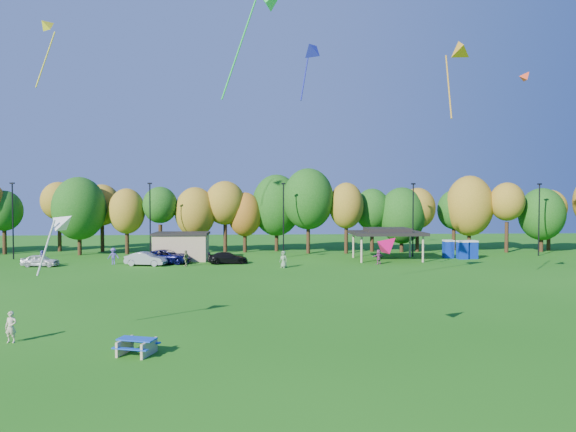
{
  "coord_description": "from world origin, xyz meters",
  "views": [
    {
      "loc": [
        -0.92,
        -22.14,
        7.24
      ],
      "look_at": [
        0.65,
        6.0,
        6.26
      ],
      "focal_mm": 32.0,
      "sensor_mm": 36.0,
      "label": 1
    }
  ],
  "objects": [
    {
      "name": "kite_flyer",
      "position": [
        -13.36,
        4.04,
        0.79
      ],
      "size": [
        0.6,
        0.42,
        1.58
      ],
      "primitive_type": "imported",
      "rotation": [
        0.0,
        0.0,
        -0.08
      ],
      "color": "beige",
      "rests_on": "ground"
    },
    {
      "name": "kite_3",
      "position": [
        3.13,
        16.03,
        18.22
      ],
      "size": [
        2.08,
        2.82,
        4.61
      ],
      "color": "navy"
    },
    {
      "name": "utility_building",
      "position": [
        -10.0,
        38.0,
        1.64
      ],
      "size": [
        6.3,
        4.3,
        3.25
      ],
      "color": "tan",
      "rests_on": "ground"
    },
    {
      "name": "tree_line",
      "position": [
        -1.03,
        45.51,
        5.91
      ],
      "size": [
        93.57,
        10.55,
        11.15
      ],
      "color": "black",
      "rests_on": "ground"
    },
    {
      "name": "kite_5",
      "position": [
        12.33,
        11.43,
        17.17
      ],
      "size": [
        1.57,
        3.38,
        5.51
      ],
      "color": "orange"
    },
    {
      "name": "far_person_4",
      "position": [
        1.57,
        30.82,
        0.89
      ],
      "size": [
        1.03,
        0.97,
        1.77
      ],
      "primitive_type": "imported",
      "rotation": [
        0.0,
        0.0,
        5.63
      ],
      "color": "#6A8F61",
      "rests_on": "ground"
    },
    {
      "name": "kite_2",
      "position": [
        5.48,
        2.81,
        5.0
      ],
      "size": [
        1.52,
        1.28,
        1.34
      ],
      "color": "#C30A4B"
    },
    {
      "name": "car_a",
      "position": [
        -24.09,
        33.24,
        0.64
      ],
      "size": [
        3.82,
        1.63,
        1.29
      ],
      "primitive_type": "imported",
      "rotation": [
        0.0,
        0.0,
        1.54
      ],
      "color": "silver",
      "rests_on": "ground"
    },
    {
      "name": "picnic_table",
      "position": [
        -6.6,
        1.71,
        0.44
      ],
      "size": [
        2.08,
        1.88,
        0.75
      ],
      "rotation": [
        0.0,
        0.0,
        -0.3
      ],
      "color": "tan",
      "rests_on": "ground"
    },
    {
      "name": "far_person_1",
      "position": [
        -24.1,
        33.77,
        0.83
      ],
      "size": [
        0.9,
        0.76,
        1.65
      ],
      "primitive_type": "imported",
      "rotation": [
        0.0,
        0.0,
        6.11
      ],
      "color": "#5F56BE",
      "rests_on": "ground"
    },
    {
      "name": "far_person_3",
      "position": [
        -16.86,
        34.59,
        0.9
      ],
      "size": [
        1.28,
        0.9,
        1.81
      ],
      "primitive_type": "imported",
      "rotation": [
        0.0,
        0.0,
        0.21
      ],
      "color": "#53489E",
      "rests_on": "ground"
    },
    {
      "name": "lamp_posts",
      "position": [
        2.0,
        40.0,
        4.9
      ],
      "size": [
        64.5,
        0.25,
        9.09
      ],
      "color": "black",
      "rests_on": "ground"
    },
    {
      "name": "kite_0",
      "position": [
        23.44,
        23.75,
        18.44
      ],
      "size": [
        1.38,
        1.09,
        1.26
      ],
      "color": "#EB401B"
    },
    {
      "name": "car_c",
      "position": [
        -11.18,
        34.94,
        0.77
      ],
      "size": [
        5.84,
        3.27,
        1.54
      ],
      "primitive_type": "imported",
      "rotation": [
        0.0,
        0.0,
        1.44
      ],
      "color": "#0B0D47",
      "rests_on": "ground"
    },
    {
      "name": "kite_6",
      "position": [
        -16.84,
        18.21,
        20.25
      ],
      "size": [
        2.18,
        2.85,
        5.29
      ],
      "color": "yellow"
    },
    {
      "name": "kite_10",
      "position": [
        -10.82,
        4.44,
        6.04
      ],
      "size": [
        2.23,
        1.35,
        3.48
      ],
      "color": "silver"
    },
    {
      "name": "pavilion",
      "position": [
        14.0,
        37.0,
        3.23
      ],
      "size": [
        8.2,
        6.2,
        3.77
      ],
      "color": "tan",
      "rests_on": "ground"
    },
    {
      "name": "far_person_0",
      "position": [
        12.11,
        33.13,
        0.81
      ],
      "size": [
        1.54,
        1.15,
        1.62
      ],
      "primitive_type": "imported",
      "rotation": [
        0.0,
        0.0,
        3.65
      ],
      "color": "#A74581",
      "rests_on": "ground"
    },
    {
      "name": "car_d",
      "position": [
        -4.42,
        34.53,
        0.64
      ],
      "size": [
        4.58,
        2.24,
        1.28
      ],
      "primitive_type": "imported",
      "rotation": [
        0.0,
        0.0,
        1.67
      ],
      "color": "black",
      "rests_on": "ground"
    },
    {
      "name": "car_b",
      "position": [
        -13.09,
        33.39,
        0.72
      ],
      "size": [
        4.61,
        2.43,
        1.44
      ],
      "primitive_type": "imported",
      "rotation": [
        0.0,
        0.0,
        1.36
      ],
      "color": "#9F9FA4",
      "rests_on": "ground"
    },
    {
      "name": "porta_potties",
      "position": [
        23.21,
        37.9,
        1.1
      ],
      "size": [
        3.75,
        2.24,
        2.18
      ],
      "color": "#0B2898",
      "rests_on": "ground"
    },
    {
      "name": "far_person_2",
      "position": [
        -8.71,
        32.55,
        0.86
      ],
      "size": [
        0.82,
        1.09,
        1.72
      ],
      "primitive_type": "imported",
      "rotation": [
        0.0,
        0.0,
        4.26
      ],
      "color": "olive",
      "rests_on": "ground"
    },
    {
      "name": "ground",
      "position": [
        0.0,
        0.0,
        0.0
      ],
      "size": [
        160.0,
        160.0,
        0.0
      ],
      "primitive_type": "plane",
      "color": "#19600F",
      "rests_on": "ground"
    }
  ]
}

